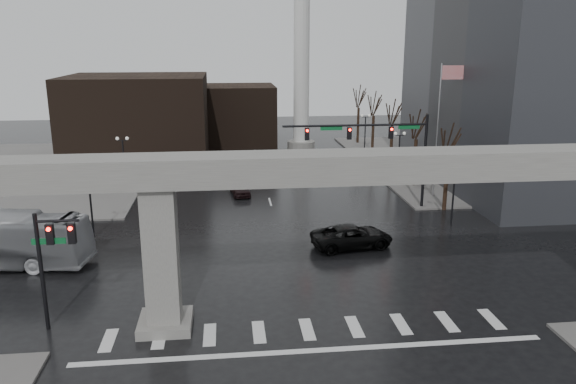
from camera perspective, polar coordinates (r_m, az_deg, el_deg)
name	(u,v)px	position (r m, az deg, el deg)	size (l,w,h in m)	color
ground	(304,320)	(29.55, 1.67, -12.84)	(160.00, 160.00, 0.00)	black
sidewalk_ne	(480,162)	(69.98, 18.95, 2.92)	(28.00, 36.00, 0.15)	#625F5D
sidewalk_nw	(20,173)	(67.16, -25.58, 1.76)	(28.00, 36.00, 0.15)	#625F5D
elevated_guideway	(331,190)	(27.22, 4.42, 0.24)	(48.00, 2.60, 8.70)	gray
building_far_left	(138,118)	(69.18, -14.97, 7.24)	(16.00, 14.00, 10.00)	black
building_far_mid	(238,115)	(78.48, -5.10, 7.82)	(10.00, 10.00, 8.00)	black
smokestack	(302,45)	(72.50, 1.40, 14.69)	(3.60, 3.60, 30.00)	silver
signal_mast_arm	(381,141)	(47.10, 9.44, 5.09)	(12.12, 0.43, 8.00)	black
signal_left_pole	(51,252)	(29.36, -22.94, -5.59)	(2.30, 0.30, 6.00)	black
flagpole_assembly	(442,115)	(51.87, 15.34, 7.57)	(2.06, 0.12, 12.00)	silver
lamp_right_0	(454,182)	(44.63, 16.55, 1.02)	(1.22, 0.32, 5.11)	black
lamp_right_1	(399,148)	(57.47, 11.23, 4.41)	(1.22, 0.32, 5.11)	black
lamp_right_2	(365,127)	(70.76, 7.85, 6.52)	(1.22, 0.32, 5.11)	black
lamp_left_0	(90,192)	(42.31, -19.50, 0.02)	(1.22, 0.32, 5.11)	black
lamp_left_1	(123,154)	(55.70, -16.38, 3.75)	(1.22, 0.32, 5.11)	black
lamp_left_2	(143,131)	(69.32, -14.47, 6.01)	(1.22, 0.32, 5.11)	black
tree_right_0	(447,178)	(48.78, 15.81, 1.41)	(1.09, 1.58, 7.50)	black
tree_right_1	(415,158)	(56.07, 12.80, 3.41)	(1.09, 1.61, 7.67)	black
tree_right_2	(392,143)	(63.53, 10.48, 4.93)	(1.10, 1.63, 7.85)	black
tree_right_3	(373,131)	(71.11, 8.65, 6.13)	(1.11, 1.66, 8.02)	black
tree_right_4	(358,122)	(78.77, 7.16, 7.09)	(1.12, 1.69, 8.19)	black
pickup_truck	(352,236)	(39.13, 6.53, -4.50)	(2.60, 5.65, 1.57)	black
far_car	(240,188)	(52.21, -4.91, 0.42)	(1.59, 3.95, 1.35)	black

